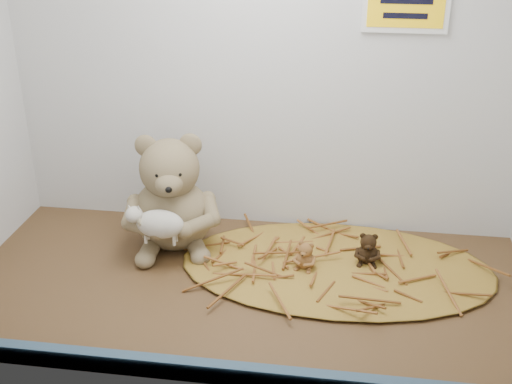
# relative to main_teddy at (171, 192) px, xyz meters

# --- Properties ---
(alcove_shell) EXTENTS (1.20, 0.60, 0.90)m
(alcove_shell) POSITION_rel_main_teddy_xyz_m (0.20, -0.07, 0.31)
(alcove_shell) COLOR #412C16
(alcove_shell) RESTS_ON ground
(front_rail) EXTENTS (1.19, 0.02, 0.04)m
(front_rail) POSITION_rel_main_teddy_xyz_m (0.20, -0.44, -0.12)
(front_rail) COLOR #365467
(front_rail) RESTS_ON shelf_floor
(straw_bed) EXTENTS (0.69, 0.40, 0.01)m
(straw_bed) POSITION_rel_main_teddy_xyz_m (0.38, -0.06, -0.13)
(straw_bed) COLOR olive
(straw_bed) RESTS_ON shelf_floor
(main_teddy) EXTENTS (0.27, 0.28, 0.27)m
(main_teddy) POSITION_rel_main_teddy_xyz_m (0.00, 0.00, 0.00)
(main_teddy) COLOR #8D7957
(main_teddy) RESTS_ON shelf_floor
(toy_lamb) EXTENTS (0.14, 0.08, 0.09)m
(toy_lamb) POSITION_rel_main_teddy_xyz_m (0.00, -0.10, -0.03)
(toy_lamb) COLOR silver
(toy_lamb) RESTS_ON main_teddy
(mini_teddy_tan) EXTENTS (0.06, 0.07, 0.06)m
(mini_teddy_tan) POSITION_rel_main_teddy_xyz_m (0.32, -0.08, -0.09)
(mini_teddy_tan) COLOR olive
(mini_teddy_tan) RESTS_ON straw_bed
(mini_teddy_brown) EXTENTS (0.06, 0.06, 0.07)m
(mini_teddy_brown) POSITION_rel_main_teddy_xyz_m (0.45, -0.04, -0.09)
(mini_teddy_brown) COLOR black
(mini_teddy_brown) RESTS_ON straw_bed
(wall_sign) EXTENTS (0.16, 0.01, 0.11)m
(wall_sign) POSITION_rel_main_teddy_xyz_m (0.50, 0.14, 0.41)
(wall_sign) COLOR yellow
(wall_sign) RESTS_ON back_wall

